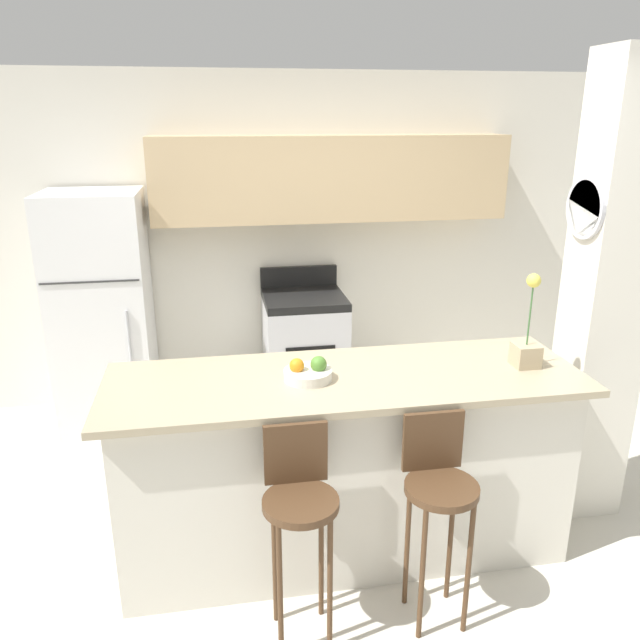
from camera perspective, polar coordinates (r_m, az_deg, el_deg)
ground_plane at (r=3.60m, az=2.18°, el=-20.00°), size 14.00×14.00×0.00m
wall_back at (r=4.94m, az=-1.36°, el=9.44°), size 5.60×0.38×2.55m
pillar_right at (r=3.72m, az=24.62°, el=1.80°), size 0.38×0.32×2.55m
counter_bar at (r=3.31m, az=2.28°, el=-13.10°), size 2.36×0.76×1.01m
refrigerator at (r=4.79m, az=-19.27°, el=0.68°), size 0.67×0.67×1.73m
stove_range at (r=4.93m, az=-1.43°, el=-2.73°), size 0.62×0.62×1.07m
bar_stool_left at (r=2.76m, az=-1.88°, el=-16.58°), size 0.33×0.33×0.99m
bar_stool_right at (r=2.89m, az=10.76°, el=-15.10°), size 0.33×0.33×0.99m
orchid_vase at (r=3.32m, az=18.39°, el=-2.04°), size 0.12×0.12×0.49m
fruit_bowl at (r=3.03m, az=-1.09°, el=-4.80°), size 0.24×0.24×0.12m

